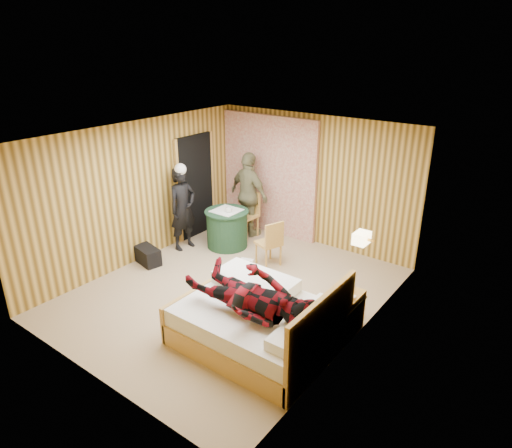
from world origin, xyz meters
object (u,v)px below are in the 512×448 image
Objects in this scene: chair_near at (271,240)px; man_at_table at (249,195)px; wall_lamp at (362,238)px; woman_standing at (183,209)px; man_on_bed at (250,287)px; nightstand at (342,312)px; round_table at (227,228)px; duffel_bag at (148,255)px; bed at (259,322)px; chair_far at (248,210)px.

man_at_table is (-1.16, 0.88, 0.37)m from chair_near.
woman_standing is at bearing 175.24° from wall_lamp.
woman_standing is at bearing 74.41° from man_at_table.
man_at_table is 0.97× the size of man_on_bed.
nightstand is (-0.04, -0.35, -1.00)m from wall_lamp.
round_table is at bearing 135.27° from man_on_bed.
woman_standing reaches higher than round_table.
duffel_bag is (-0.68, -1.42, -0.22)m from round_table.
bed is 0.69m from man_on_bed.
round_table is 0.90× the size of chair_far.
wall_lamp is 3.99m from duffel_bag.
duffel_bag is 2.34m from man_at_table.
nightstand is at bearing -94.09° from woman_standing.
chair_near is (-1.14, 1.90, 0.19)m from bed.
man_at_table is (-3.10, 1.55, -0.44)m from wall_lamp.
bed reaches higher than nightstand.
wall_lamp is 0.13× the size of bed.
chair_near is 2.47m from man_on_bed.
man_on_bed is at bearing -83.90° from bed.
round_table is 0.69m from chair_far.
man_at_table is at bearing -20.39° from woman_standing.
chair_far is (-3.09, 1.52, -0.76)m from wall_lamp.
bed reaches higher than chair_far.
bed is 1.12× the size of man_on_bed.
chair_far is at bearing -21.25° from woman_standing.
round_table reaches higher than nightstand.
duffel_bag is (-2.98, 0.65, -0.16)m from bed.
woman_standing is 1.39m from man_at_table.
chair_near is 0.53× the size of woman_standing.
woman_standing is at bearing -58.88° from chair_near.
woman_standing reaches higher than bed.
wall_lamp is 1.06m from nightstand.
chair_far is at bearing 84.72° from duffel_bag.
wall_lamp is 0.31× the size of chair_near.
chair_near is at bearing -32.45° from chair_far.
duffel_bag is at bearing -171.37° from wall_lamp.
man_at_table reaches higher than woman_standing.
bed reaches higher than round_table.
man_on_bed reaches higher than duffel_bag.
woman_standing reaches higher than duffel_bag.
bed is 3.28× the size of nightstand.
woman_standing is 3.43m from man_on_bed.
man_on_bed reaches higher than nightstand.
man_on_bed reaches higher than man_at_table.
nightstand is at bearing 16.23° from duffel_bag.
round_table is at bearing 137.95° from bed.
wall_lamp is at bearing 21.45° from duffel_bag.
duffel_bag is (-1.83, -1.24, -0.34)m from chair_near.
wall_lamp is 1.77m from bed.
woman_standing is at bearing -138.87° from round_table.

